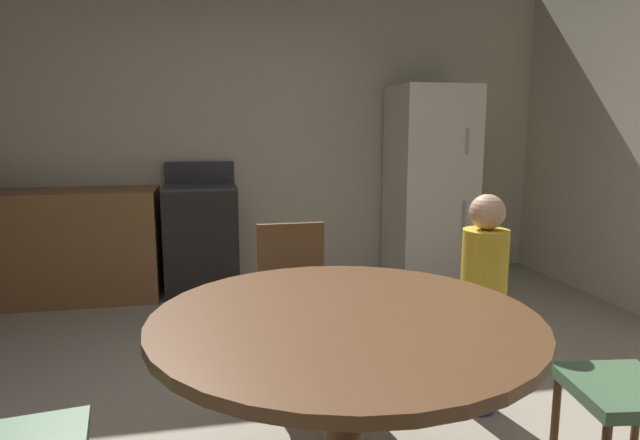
{
  "coord_description": "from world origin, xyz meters",
  "views": [
    {
      "loc": [
        -0.35,
        -2.08,
        1.4
      ],
      "look_at": [
        0.23,
        0.74,
        0.91
      ],
      "focal_mm": 30.67,
      "sensor_mm": 36.0,
      "label": 1
    }
  ],
  "objects": [
    {
      "name": "refrigerator",
      "position": [
        1.61,
        2.54,
        0.88
      ],
      "size": [
        0.68,
        0.68,
        1.76
      ],
      "color": "silver",
      "rests_on": "ground"
    },
    {
      "name": "kitchen_counter",
      "position": [
        -1.71,
        2.59,
        0.45
      ],
      "size": [
        1.88,
        0.6,
        0.9
      ],
      "primitive_type": "cube",
      "color": "olive",
      "rests_on": "ground"
    },
    {
      "name": "chair_north",
      "position": [
        0.09,
        0.79,
        0.5
      ],
      "size": [
        0.4,
        0.4,
        0.87
      ],
      "rotation": [
        0.0,
        0.0,
        4.72
      ],
      "color": "brown",
      "rests_on": "ground"
    },
    {
      "name": "dining_table",
      "position": [
        0.1,
        -0.32,
        0.61
      ],
      "size": [
        1.35,
        1.35,
        0.76
      ],
      "color": "brown",
      "rests_on": "ground"
    },
    {
      "name": "oven_range",
      "position": [
        -0.42,
        2.59,
        0.47
      ],
      "size": [
        0.6,
        0.6,
        1.1
      ],
      "color": "black",
      "rests_on": "ground"
    },
    {
      "name": "wall_back",
      "position": [
        0.0,
        2.99,
        1.35
      ],
      "size": [
        5.91,
        0.12,
        2.7
      ],
      "primitive_type": "cube",
      "color": "beige",
      "rests_on": "ground"
    },
    {
      "name": "person_child",
      "position": [
        0.94,
        0.26,
        0.58
      ],
      "size": [
        0.31,
        0.31,
        1.09
      ],
      "rotation": [
        0.0,
        0.0,
        3.75
      ],
      "color": "#3D4C84",
      "rests_on": "ground"
    }
  ]
}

